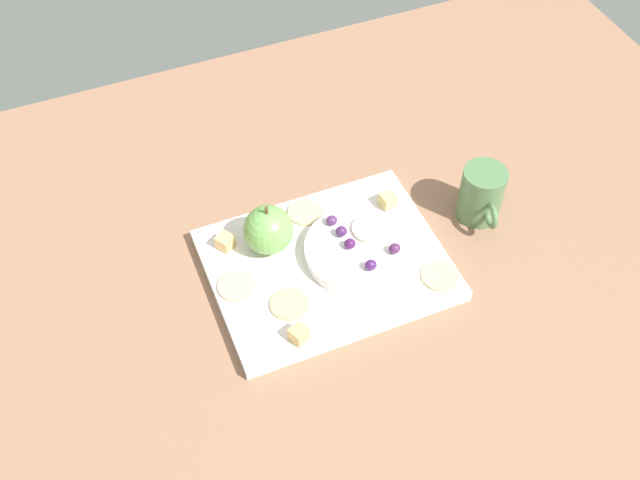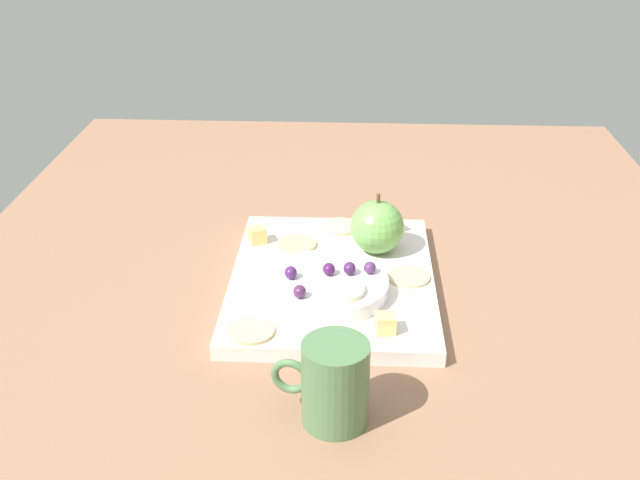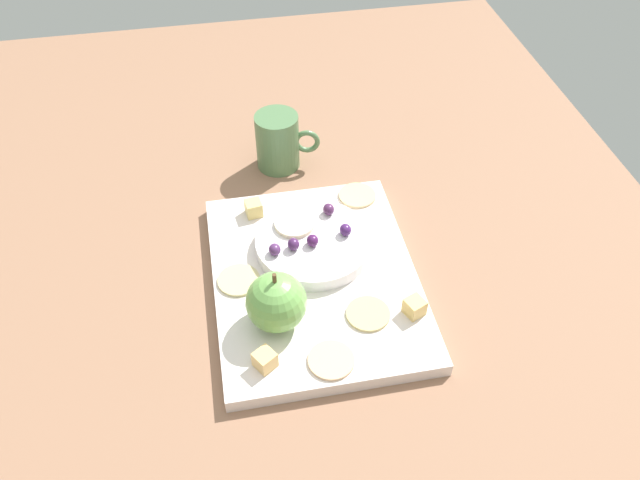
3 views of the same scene
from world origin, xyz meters
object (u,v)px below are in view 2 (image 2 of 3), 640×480
(grape_3, at_px, (350,268))
(apple_slice_0, at_px, (342,290))
(cup, at_px, (334,383))
(grape_4, at_px, (300,292))
(cheese_cube_0, at_px, (385,324))
(grape_2, at_px, (329,269))
(cracker_1, at_px, (341,227))
(platter, at_px, (332,281))
(cheese_cube_1, at_px, (257,235))
(cheese_cube_2, at_px, (392,225))
(grape_0, at_px, (290,275))
(apple_whole, at_px, (377,227))
(serving_dish, at_px, (326,288))
(cracker_3, at_px, (251,331))
(grape_1, at_px, (370,268))
(cracker_0, at_px, (409,277))
(cracker_2, at_px, (297,244))

(grape_3, distance_m, apple_slice_0, 0.04)
(cup, bearing_deg, grape_4, -164.83)
(cheese_cube_0, bearing_deg, apple_slice_0, -136.67)
(grape_2, relative_size, apple_slice_0, 0.32)
(cracker_1, height_order, grape_2, grape_2)
(grape_3, height_order, cup, cup)
(platter, height_order, cheese_cube_0, cheese_cube_0)
(cheese_cube_1, xyz_separation_m, cheese_cube_2, (-0.04, 0.19, 0.00))
(apple_slice_0, relative_size, cup, 0.55)
(platter, relative_size, grape_0, 19.49)
(cheese_cube_1, xyz_separation_m, grape_0, (0.13, 0.06, 0.02))
(apple_whole, height_order, cheese_cube_1, apple_whole)
(grape_3, bearing_deg, cheese_cube_0, 23.50)
(serving_dish, height_order, cracker_3, serving_dish)
(cheese_cube_1, bearing_deg, cracker_1, 113.49)
(cheese_cube_1, height_order, grape_1, grape_1)
(serving_dish, distance_m, grape_2, 0.02)
(grape_1, height_order, cup, cup)
(grape_1, distance_m, grape_3, 0.03)
(cheese_cube_0, distance_m, cracker_1, 0.27)
(apple_whole, distance_m, cheese_cube_2, 0.07)
(platter, bearing_deg, cheese_cube_1, -128.25)
(cracker_1, height_order, apple_slice_0, apple_slice_0)
(cracker_0, xyz_separation_m, grape_3, (0.03, -0.07, 0.02))
(grape_3, height_order, grape_4, same)
(apple_whole, distance_m, grape_0, 0.16)
(cracker_1, distance_m, grape_4, 0.23)
(cracker_0, bearing_deg, cracker_2, -119.19)
(serving_dish, relative_size, cracker_2, 2.87)
(cracker_0, distance_m, cup, 0.27)
(cracker_1, distance_m, cracker_3, 0.29)
(cheese_cube_2, distance_m, grape_4, 0.24)
(platter, distance_m, grape_3, 0.05)
(cracker_2, bearing_deg, apple_whole, 84.44)
(serving_dish, xyz_separation_m, cracker_1, (-0.18, 0.02, -0.01))
(cracker_2, relative_size, grape_2, 3.14)
(serving_dish, bearing_deg, grape_4, -36.31)
(serving_dish, height_order, cheese_cube_2, cheese_cube_2)
(cheese_cube_0, distance_m, grape_3, 0.11)
(cheese_cube_0, distance_m, grape_2, 0.12)
(cracker_0, bearing_deg, cheese_cube_1, -113.83)
(cheese_cube_2, distance_m, cracker_3, 0.31)
(serving_dish, xyz_separation_m, apple_slice_0, (0.02, 0.02, 0.01))
(platter, distance_m, cheese_cube_0, 0.14)
(grape_2, xyz_separation_m, grape_3, (-0.00, 0.03, 0.00))
(apple_whole, relative_size, cheese_cube_1, 3.31)
(apple_slice_0, bearing_deg, grape_3, 169.25)
(cracker_2, xyz_separation_m, grape_4, (0.17, 0.02, 0.02))
(cheese_cube_1, distance_m, cup, 0.36)
(grape_1, xyz_separation_m, grape_4, (0.06, -0.08, 0.00))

